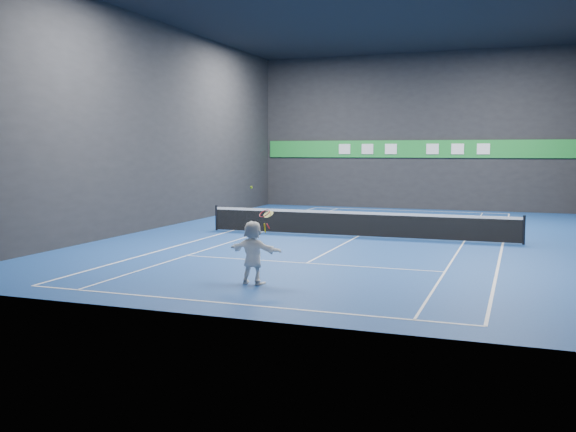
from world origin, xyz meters
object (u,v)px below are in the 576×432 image
(tennis_net, at_px, (357,223))
(tennis_racket, at_px, (265,216))
(player, at_px, (253,252))
(tennis_ball, at_px, (251,187))

(tennis_net, distance_m, tennis_racket, 9.77)
(tennis_net, bearing_deg, player, -91.99)
(player, height_order, tennis_ball, tennis_ball)
(tennis_racket, bearing_deg, player, -171.50)
(tennis_ball, distance_m, tennis_net, 9.79)
(player, bearing_deg, tennis_net, -82.93)
(tennis_net, height_order, tennis_racket, tennis_racket)
(tennis_racket, bearing_deg, tennis_net, 89.89)
(player, relative_size, tennis_ball, 23.79)
(tennis_ball, distance_m, tennis_racket, 0.83)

